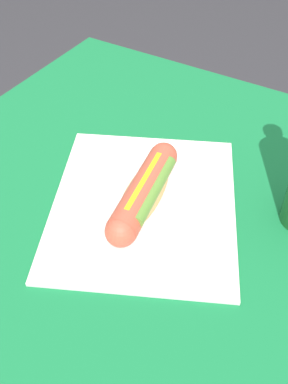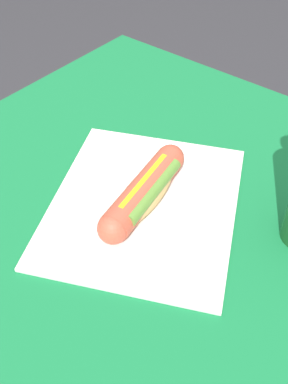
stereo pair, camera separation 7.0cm
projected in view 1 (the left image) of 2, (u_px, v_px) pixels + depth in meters
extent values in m
cylinder|color=brown|center=(109.00, 188.00, 1.31)|extent=(0.07, 0.07, 0.71)
cube|color=brown|center=(114.00, 245.00, 0.69)|extent=(0.98, 0.77, 0.03)
cube|color=#146B38|center=(113.00, 238.00, 0.67)|extent=(1.04, 0.83, 0.00)
cube|color=silver|center=(144.00, 204.00, 0.72)|extent=(0.43, 0.40, 0.01)
ellipsoid|color=tan|center=(144.00, 193.00, 0.70)|extent=(0.18, 0.08, 0.04)
cylinder|color=#BC4C38|center=(144.00, 191.00, 0.70)|extent=(0.18, 0.08, 0.05)
sphere|color=#BC4C38|center=(121.00, 231.00, 0.64)|extent=(0.05, 0.05, 0.05)
sphere|color=#BC4C38|center=(164.00, 156.00, 0.76)|extent=(0.05, 0.05, 0.05)
cube|color=yellow|center=(144.00, 180.00, 0.68)|extent=(0.14, 0.03, 0.00)
cylinder|color=#568433|center=(154.00, 190.00, 0.69)|extent=(0.15, 0.04, 0.02)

